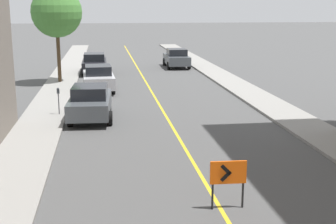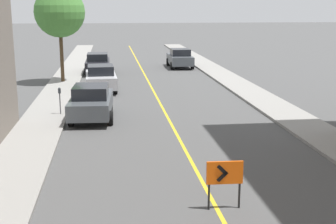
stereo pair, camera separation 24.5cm
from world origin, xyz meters
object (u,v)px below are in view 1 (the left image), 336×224
object	(u,v)px
arrow_barricade_primary	(228,175)
parking_meter_near_curb	(58,95)
parked_car_curb_mid	(98,78)
parked_car_curb_near	(90,102)
parked_car_opposite_side	(176,58)
parked_car_curb_far	(95,63)
street_tree_left_near	(56,12)

from	to	relation	value
arrow_barricade_primary	parking_meter_near_curb	size ratio (longest dim) A/B	1.01
parked_car_curb_mid	parked_car_curb_near	bearing A→B (deg)	-94.97
parked_car_curb_near	parked_car_opposite_side	distance (m)	19.11
parked_car_curb_near	parked_car_opposite_side	world-z (taller)	same
parked_car_opposite_side	parked_car_curb_near	bearing A→B (deg)	-110.44
parked_car_curb_far	street_tree_left_near	size ratio (longest dim) A/B	0.69
parked_car_curb_mid	parked_car_opposite_side	size ratio (longest dim) A/B	1.01
parked_car_curb_mid	parking_meter_near_curb	distance (m)	6.99
parked_car_curb_near	parked_car_curb_mid	size ratio (longest dim) A/B	1.00
parking_meter_near_curb	street_tree_left_near	distance (m)	10.67
parking_meter_near_curb	parked_car_curb_mid	bearing A→B (deg)	74.92
parked_car_curb_near	street_tree_left_near	world-z (taller)	street_tree_left_near
parking_meter_near_curb	street_tree_left_near	xyz separation A→B (m)	(-0.79, 9.98, 3.69)
arrow_barricade_primary	parked_car_curb_far	distance (m)	25.65
parked_car_curb_mid	parked_car_curb_far	distance (m)	7.55
parked_car_curb_near	parked_car_curb_far	size ratio (longest dim) A/B	1.02
arrow_barricade_primary	parked_car_opposite_side	xyz separation A→B (m)	(3.13, 28.26, -0.11)
parked_car_curb_far	parking_meter_near_curb	world-z (taller)	parked_car_curb_far
street_tree_left_near	parking_meter_near_curb	bearing A→B (deg)	-85.45
street_tree_left_near	arrow_barricade_primary	bearing A→B (deg)	-74.14
parked_car_curb_near	parked_car_curb_mid	distance (m)	7.43
parked_car_curb_mid	parked_car_curb_far	world-z (taller)	same
parked_car_curb_far	parked_car_opposite_side	bearing A→B (deg)	22.82
parked_car_curb_near	parked_car_opposite_side	bearing A→B (deg)	72.09
street_tree_left_near	parked_car_curb_near	bearing A→B (deg)	-77.91
parked_car_curb_far	street_tree_left_near	world-z (taller)	street_tree_left_near
arrow_barricade_primary	parking_meter_near_curb	world-z (taller)	parking_meter_near_curb
arrow_barricade_primary	parked_car_curb_mid	distance (m)	18.15
parked_car_curb_mid	parked_car_curb_far	xyz separation A→B (m)	(-0.34, 7.54, 0.00)
arrow_barricade_primary	parked_car_curb_mid	world-z (taller)	parked_car_curb_mid
parked_car_opposite_side	arrow_barricade_primary	bearing A→B (deg)	-95.79
arrow_barricade_primary	parked_car_curb_near	bearing A→B (deg)	111.55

